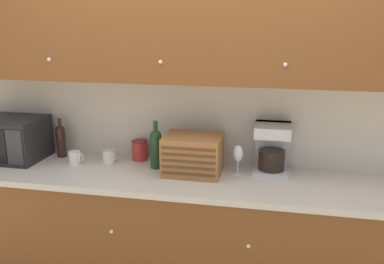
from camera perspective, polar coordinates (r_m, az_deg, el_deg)
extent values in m
cube|color=white|center=(3.13, 0.97, 2.55)|extent=(5.88, 0.06, 2.60)
cube|color=brown|center=(3.10, -0.38, -14.33)|extent=(3.48, 0.65, 0.91)
cube|color=beige|center=(2.89, -0.46, -6.24)|extent=(3.50, 0.68, 0.04)
sphere|color=white|center=(2.85, -10.68, -12.92)|extent=(0.03, 0.03, 0.03)
sphere|color=white|center=(2.67, 7.54, -14.85)|extent=(0.03, 0.03, 0.03)
cube|color=beige|center=(3.10, 0.84, 1.59)|extent=(3.48, 0.01, 0.61)
cube|color=brown|center=(2.81, 4.54, 14.81)|extent=(3.06, 0.36, 0.81)
sphere|color=white|center=(3.02, -18.52, 9.16)|extent=(0.03, 0.03, 0.03)
sphere|color=white|center=(2.72, -4.23, 9.31)|extent=(0.03, 0.03, 0.03)
sphere|color=white|center=(2.62, 12.33, 8.78)|extent=(0.03, 0.03, 0.03)
cube|color=black|center=(3.47, -23.50, -0.78)|extent=(0.55, 0.39, 0.31)
cube|color=#2D2D33|center=(3.21, -22.60, -1.93)|extent=(0.12, 0.01, 0.25)
cylinder|color=black|center=(3.39, -17.05, -1.46)|extent=(0.07, 0.07, 0.21)
sphere|color=black|center=(3.36, -17.18, 0.23)|extent=(0.07, 0.07, 0.07)
cylinder|color=black|center=(3.35, -17.26, 1.17)|extent=(0.03, 0.03, 0.07)
cylinder|color=silver|center=(3.21, -15.36, -3.32)|extent=(0.09, 0.09, 0.09)
torus|color=silver|center=(3.18, -14.59, -3.35)|extent=(0.01, 0.07, 0.07)
cylinder|color=silver|center=(3.18, -11.05, -3.24)|extent=(0.09, 0.09, 0.09)
torus|color=silver|center=(3.16, -10.24, -3.27)|extent=(0.01, 0.06, 0.06)
cylinder|color=#B22D28|center=(3.20, -6.98, -2.49)|extent=(0.11, 0.11, 0.14)
cylinder|color=maroon|center=(3.18, -7.02, -1.22)|extent=(0.12, 0.12, 0.01)
cylinder|color=#19381E|center=(3.00, -4.83, -2.66)|extent=(0.08, 0.08, 0.23)
sphere|color=#19381E|center=(2.97, -4.88, -0.50)|extent=(0.08, 0.08, 0.08)
cylinder|color=#19381E|center=(2.95, -4.91, 0.71)|extent=(0.03, 0.03, 0.08)
cube|color=#996033|center=(2.89, 0.13, -3.03)|extent=(0.38, 0.30, 0.26)
cube|color=#54351C|center=(2.77, -0.51, -5.65)|extent=(0.35, 0.01, 0.02)
cube|color=#54351C|center=(2.76, -0.51, -4.83)|extent=(0.35, 0.01, 0.02)
cube|color=#54351C|center=(2.75, -0.52, -4.00)|extent=(0.35, 0.01, 0.02)
cube|color=#54351C|center=(2.73, -0.52, -3.16)|extent=(0.35, 0.01, 0.02)
cube|color=#54351C|center=(2.72, -0.52, -2.31)|extent=(0.35, 0.01, 0.02)
cylinder|color=silver|center=(2.93, 6.09, -5.53)|extent=(0.06, 0.06, 0.01)
cylinder|color=silver|center=(2.91, 6.11, -4.73)|extent=(0.01, 0.01, 0.08)
ellipsoid|color=silver|center=(2.88, 6.17, -2.89)|extent=(0.07, 0.07, 0.12)
cube|color=#B7B7BC|center=(2.99, 10.47, -5.04)|extent=(0.24, 0.26, 0.03)
cylinder|color=black|center=(2.94, 10.54, -3.66)|extent=(0.18, 0.18, 0.13)
cube|color=#B7B7BC|center=(3.03, 10.66, -1.67)|extent=(0.24, 0.06, 0.34)
cube|color=#B7B7BC|center=(2.90, 10.74, 0.25)|extent=(0.24, 0.26, 0.07)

